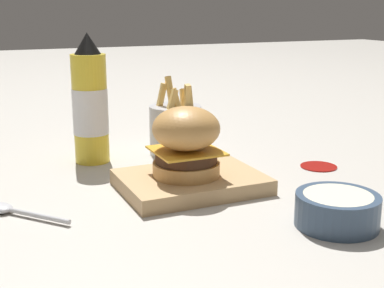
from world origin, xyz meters
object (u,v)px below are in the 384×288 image
Objects in this scene: side_bowl at (337,209)px; spoon at (7,209)px; fries_basket at (175,128)px; burger at (186,141)px; serving_board at (192,182)px; ketchup_bottle at (90,105)px.

spoon is (0.39, -0.22, -0.02)m from side_bowl.
side_bowl is at bearing 97.68° from fries_basket.
burger reaches higher than side_bowl.
fries_basket is at bearing -105.45° from serving_board.
serving_board is 1.98× the size of side_bowl.
side_bowl is at bearing -160.17° from spoon.
spoon is (0.28, -0.01, -0.01)m from serving_board.
ketchup_bottle is at bearing -80.35° from spoon.
burger is at bearing 72.08° from fries_basket.
fries_basket is (-0.07, -0.21, -0.03)m from burger.
ketchup_bottle is at bearing -64.17° from serving_board.
serving_board is at bearing -61.66° from side_bowl.
burger is 0.46× the size of ketchup_bottle.
spoon is (0.27, -0.01, -0.07)m from burger.
ketchup_bottle is 0.17m from fries_basket.
ketchup_bottle is 2.15× the size of side_bowl.
burger is at bearing -59.65° from side_bowl.
ketchup_bottle is at bearing -3.67° from fries_basket.
burger is at bearing -132.98° from spoon.
serving_board is 1.43× the size of fries_basket.
serving_board is 1.76× the size of spoon.
ketchup_bottle is 0.49m from side_bowl.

